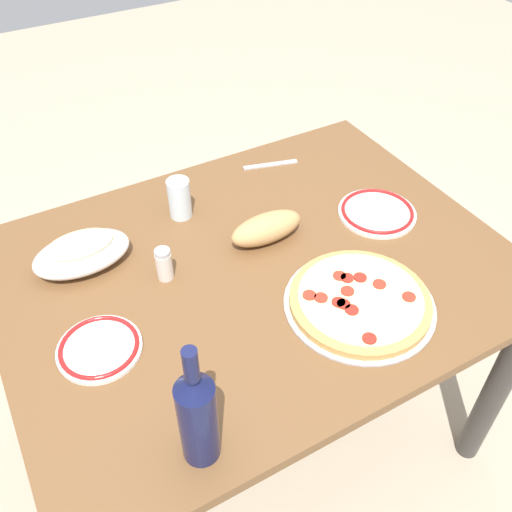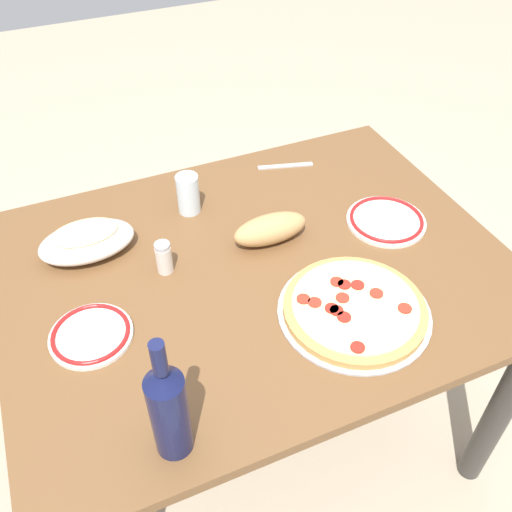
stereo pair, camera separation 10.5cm
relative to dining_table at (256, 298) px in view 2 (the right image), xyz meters
The scene contains 11 objects.
ground_plane 0.64m from the dining_table, ahead, with size 8.00×8.00×0.00m, color tan.
dining_table is the anchor object (origin of this frame).
pepperoni_pizza 0.31m from the dining_table, 121.21° to the left, with size 0.35×0.35×0.03m.
baked_pasta_dish 0.46m from the dining_table, 29.73° to the right, with size 0.24×0.15×0.08m.
wine_bottle 0.56m from the dining_table, 49.35° to the left, with size 0.07×0.07×0.30m.
water_glass 0.34m from the dining_table, 73.23° to the right, with size 0.06×0.06×0.11m, color silver.
side_plate_near 0.41m from the dining_table, behind, with size 0.21×0.21×0.02m.
side_plate_far 0.45m from the dining_table, ahead, with size 0.18×0.18×0.02m.
bread_loaf 0.19m from the dining_table, 134.85° to the right, with size 0.20×0.08×0.08m, color tan.
spice_shaker 0.28m from the dining_table, 18.32° to the right, with size 0.04×0.04×0.09m.
fork_left 0.46m from the dining_table, 125.00° to the right, with size 0.17×0.02×0.01m, color #B7B7BC.
Camera 2 is at (0.40, 0.93, 1.73)m, focal length 39.29 mm.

